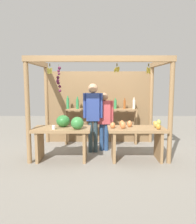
{
  "coord_description": "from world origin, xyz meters",
  "views": [
    {
      "loc": [
        -0.03,
        -5.53,
        1.72
      ],
      "look_at": [
        0.0,
        -0.17,
        1.02
      ],
      "focal_mm": 36.0,
      "sensor_mm": 36.0,
      "label": 1
    }
  ],
  "objects": [
    {
      "name": "market_stall",
      "position": [
        -0.01,
        0.4,
        1.32
      ],
      "size": [
        3.12,
        1.85,
        2.26
      ],
      "color": "#99754C",
      "rests_on": "ground"
    },
    {
      "name": "vendor_woman",
      "position": [
        0.13,
        0.04,
        0.87
      ],
      "size": [
        0.48,
        0.2,
        1.47
      ],
      "rotation": [
        0.0,
        0.0,
        -0.13
      ],
      "color": "navy",
      "rests_on": "ground"
    },
    {
      "name": "fruit_counter_left",
      "position": [
        -0.77,
        -0.66,
        0.63
      ],
      "size": [
        1.26,
        0.67,
        1.0
      ],
      "color": "#99754C",
      "rests_on": "ground"
    },
    {
      "name": "fruit_counter_right",
      "position": [
        0.83,
        -0.65,
        0.55
      ],
      "size": [
        1.26,
        0.64,
        0.88
      ],
      "color": "#99754C",
      "rests_on": "ground"
    },
    {
      "name": "bottle_shelf_unit",
      "position": [
        0.04,
        0.65,
        0.82
      ],
      "size": [
        2.0,
        0.22,
        1.36
      ],
      "color": "#99754C",
      "rests_on": "ground"
    },
    {
      "name": "vendor_man",
      "position": [
        -0.15,
        -0.1,
        1.03
      ],
      "size": [
        0.48,
        0.23,
        1.7
      ],
      "rotation": [
        0.0,
        0.0,
        -0.03
      ],
      "color": "#2E414A",
      "rests_on": "ground"
    },
    {
      "name": "ground_plane",
      "position": [
        0.0,
        0.0,
        0.0
      ],
      "size": [
        12.0,
        12.0,
        0.0
      ],
      "primitive_type": "plane",
      "color": "gray",
      "rests_on": "ground"
    }
  ]
}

